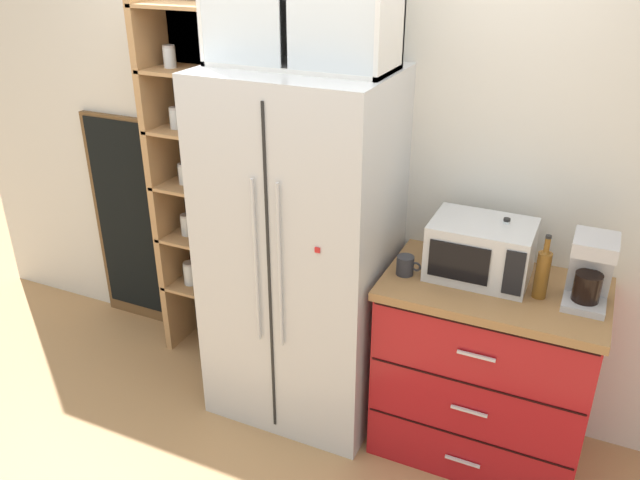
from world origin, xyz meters
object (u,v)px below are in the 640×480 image
at_px(microwave, 481,250).
at_px(chalkboard_menu, 135,223).
at_px(bottle_clear, 503,251).
at_px(mug_charcoal, 405,265).
at_px(coffee_maker, 591,269).
at_px(bottle_amber, 543,270).
at_px(refrigerator, 302,253).

bearing_deg(microwave, chalkboard_menu, 174.29).
distance_m(microwave, bottle_clear, 0.10).
distance_m(microwave, mug_charcoal, 0.34).
distance_m(coffee_maker, chalkboard_menu, 2.65).
distance_m(coffee_maker, mug_charcoal, 0.77).
height_order(coffee_maker, mug_charcoal, coffee_maker).
height_order(coffee_maker, chalkboard_menu, chalkboard_menu).
bearing_deg(mug_charcoal, bottle_clear, 22.68).
xyz_separation_m(microwave, mug_charcoal, (-0.30, -0.13, -0.09)).
xyz_separation_m(mug_charcoal, chalkboard_menu, (-1.85, 0.34, -0.28)).
relative_size(microwave, bottle_clear, 1.55).
bearing_deg(bottle_amber, bottle_clear, 148.23).
distance_m(refrigerator, coffee_maker, 1.31).
xyz_separation_m(mug_charcoal, bottle_amber, (0.58, 0.05, 0.08)).
height_order(microwave, coffee_maker, coffee_maker).
relative_size(bottle_clear, chalkboard_menu, 0.21).
height_order(coffee_maker, bottle_clear, coffee_maker).
bearing_deg(microwave, coffee_maker, -5.28).
xyz_separation_m(microwave, bottle_clear, (0.09, 0.04, -0.00)).
relative_size(coffee_maker, mug_charcoal, 2.72).
relative_size(refrigerator, chalkboard_menu, 1.32).
relative_size(coffee_maker, bottle_clear, 1.10).
bearing_deg(bottle_clear, refrigerator, -172.41).
bearing_deg(bottle_amber, chalkboard_menu, 173.14).
relative_size(microwave, bottle_amber, 1.53).
xyz_separation_m(refrigerator, mug_charcoal, (0.54, -0.04, 0.07)).
distance_m(refrigerator, microwave, 0.86).
distance_m(bottle_clear, chalkboard_menu, 2.28).
relative_size(microwave, mug_charcoal, 3.86).
bearing_deg(bottle_clear, microwave, -156.83).
height_order(refrigerator, coffee_maker, refrigerator).
bearing_deg(coffee_maker, bottle_clear, 167.63).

